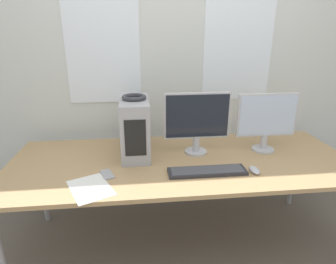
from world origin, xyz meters
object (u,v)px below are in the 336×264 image
object	(u,v)px
monitor_main	(197,120)
keyboard	(207,171)
cell_phone	(107,174)
mouse	(254,170)
monitor_right_near	(266,119)
pc_tower	(135,127)
headphones	(134,97)

from	to	relation	value
monitor_main	keyboard	size ratio (longest dim) A/B	0.95
cell_phone	mouse	bearing A→B (deg)	-25.44
monitor_right_near	mouse	bearing A→B (deg)	-121.69
pc_tower	headphones	size ratio (longest dim) A/B	2.57
monitor_main	keyboard	bearing A→B (deg)	-88.75
mouse	monitor_right_near	bearing A→B (deg)	58.31
mouse	keyboard	bearing A→B (deg)	175.52
pc_tower	monitor_main	xyz separation A→B (m)	(0.44, -0.03, 0.05)
keyboard	mouse	world-z (taller)	mouse
monitor_main	cell_phone	world-z (taller)	monitor_main
monitor_main	keyboard	world-z (taller)	monitor_main
pc_tower	monitor_main	world-z (taller)	monitor_main
pc_tower	monitor_main	distance (m)	0.44
monitor_main	mouse	world-z (taller)	monitor_main
monitor_right_near	keyboard	size ratio (longest dim) A/B	0.89
monitor_right_near	mouse	size ratio (longest dim) A/B	4.05
headphones	monitor_main	size ratio (longest dim) A/B	0.36
mouse	pc_tower	bearing A→B (deg)	153.46
pc_tower	monitor_main	size ratio (longest dim) A/B	0.92
mouse	monitor_main	bearing A→B (deg)	131.98
monitor_right_near	cell_phone	distance (m)	1.19
headphones	monitor_main	distance (m)	0.47
headphones	cell_phone	bearing A→B (deg)	-120.54
pc_tower	mouse	bearing A→B (deg)	-26.54
monitor_main	cell_phone	size ratio (longest dim) A/B	3.32
monitor_right_near	keyboard	bearing A→B (deg)	-148.88
monitor_main	monitor_right_near	xyz separation A→B (m)	(0.51, -0.02, -0.01)
monitor_right_near	pc_tower	bearing A→B (deg)	177.30
keyboard	cell_phone	bearing A→B (deg)	176.34
monitor_main	keyboard	xyz separation A→B (m)	(0.01, -0.32, -0.24)
pc_tower	keyboard	world-z (taller)	pc_tower
monitor_main	pc_tower	bearing A→B (deg)	176.12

